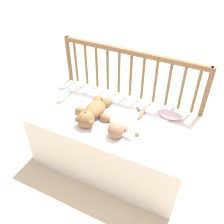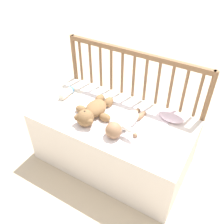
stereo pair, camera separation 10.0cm
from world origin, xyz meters
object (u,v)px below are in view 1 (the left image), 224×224
baby_bottle (64,94)px  teddy_bear (93,112)px  small_pillow (171,113)px  baby (125,122)px

baby_bottle → teddy_bear: bearing=-19.5°
teddy_bear → small_pillow: bearing=26.6°
baby → small_pillow: 0.36m
teddy_bear → baby: bearing=-0.6°
teddy_bear → baby_bottle: bearing=160.5°
baby → baby_bottle: bearing=168.4°
baby → baby_bottle: baby is taller
baby_bottle → baby: bearing=-11.6°
small_pillow → baby_bottle: 0.84m
small_pillow → baby_bottle: size_ratio=1.11×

